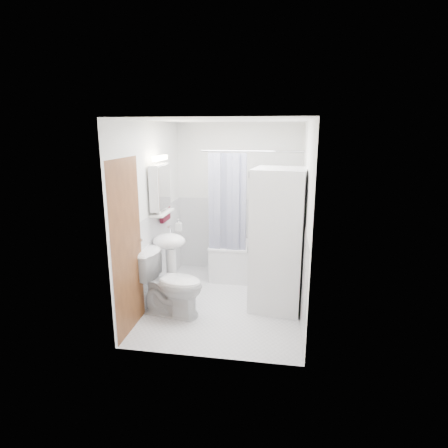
% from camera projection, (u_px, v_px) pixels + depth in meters
% --- Properties ---
extents(floor, '(2.60, 2.60, 0.00)m').
position_uv_depth(floor, '(226.00, 302.00, 5.12)').
color(floor, silver).
rests_on(floor, ground).
extents(room_walls, '(2.60, 2.60, 2.60)m').
position_uv_depth(room_walls, '(226.00, 195.00, 4.76)').
color(room_walls, white).
rests_on(room_walls, ground).
extents(wainscot, '(1.98, 2.58, 2.58)m').
position_uv_depth(wainscot, '(229.00, 254.00, 5.25)').
color(wainscot, white).
rests_on(wainscot, ground).
extents(door, '(0.05, 2.00, 2.00)m').
position_uv_depth(door, '(141.00, 240.00, 4.50)').
color(door, brown).
rests_on(door, ground).
extents(bathtub, '(1.45, 0.69, 0.55)m').
position_uv_depth(bathtub, '(257.00, 260.00, 5.87)').
color(bathtub, silver).
rests_on(bathtub, ground).
extents(tub_spout, '(0.04, 0.12, 0.04)m').
position_uv_depth(tub_spout, '(272.00, 220.00, 6.02)').
color(tub_spout, silver).
rests_on(tub_spout, room_walls).
extents(curtain_rod, '(1.63, 0.02, 0.02)m').
position_uv_depth(curtain_rod, '(258.00, 151.00, 5.19)').
color(curtain_rod, silver).
rests_on(curtain_rod, room_walls).
extents(shower_curtain, '(0.55, 0.02, 1.45)m').
position_uv_depth(shower_curtain, '(227.00, 203.00, 5.44)').
color(shower_curtain, '#151B49').
rests_on(shower_curtain, curtain_rod).
extents(sink, '(0.44, 0.37, 1.04)m').
position_uv_depth(sink, '(170.00, 252.00, 5.01)').
color(sink, white).
rests_on(sink, ground).
extents(medicine_cabinet, '(0.13, 0.50, 0.71)m').
position_uv_depth(medicine_cabinet, '(160.00, 186.00, 4.98)').
color(medicine_cabinet, silver).
rests_on(medicine_cabinet, room_walls).
extents(shelf, '(0.18, 0.54, 0.02)m').
position_uv_depth(shelf, '(162.00, 213.00, 5.06)').
color(shelf, silver).
rests_on(shelf, room_walls).
extents(shower_caddy, '(0.22, 0.06, 0.02)m').
position_uv_depth(shower_caddy, '(276.00, 204.00, 5.93)').
color(shower_caddy, silver).
rests_on(shower_caddy, room_walls).
extents(towel, '(0.07, 0.33, 0.81)m').
position_uv_depth(towel, '(164.00, 192.00, 5.27)').
color(towel, '#5B1728').
rests_on(towel, room_walls).
extents(washer_dryer, '(0.73, 0.73, 1.83)m').
position_uv_depth(washer_dryer, '(278.00, 240.00, 4.78)').
color(washer_dryer, silver).
rests_on(washer_dryer, ground).
extents(toilet, '(0.90, 0.60, 0.81)m').
position_uv_depth(toilet, '(171.00, 284.00, 4.70)').
color(toilet, white).
rests_on(toilet, ground).
extents(soap_pump, '(0.08, 0.17, 0.08)m').
position_uv_depth(soap_pump, '(179.00, 228.00, 5.24)').
color(soap_pump, gray).
rests_on(soap_pump, sink).
extents(shelf_bottle, '(0.07, 0.18, 0.07)m').
position_uv_depth(shelf_bottle, '(158.00, 211.00, 4.91)').
color(shelf_bottle, gray).
rests_on(shelf_bottle, shelf).
extents(shelf_cup, '(0.10, 0.09, 0.10)m').
position_uv_depth(shelf_cup, '(165.00, 206.00, 5.16)').
color(shelf_cup, gray).
rests_on(shelf_cup, shelf).
extents(shampoo_a, '(0.13, 0.17, 0.13)m').
position_uv_depth(shampoo_a, '(260.00, 199.00, 5.95)').
color(shampoo_a, gray).
rests_on(shampoo_a, shower_caddy).
extents(shampoo_b, '(0.08, 0.21, 0.08)m').
position_uv_depth(shampoo_b, '(267.00, 200.00, 5.94)').
color(shampoo_b, '#263698').
rests_on(shampoo_b, shower_caddy).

